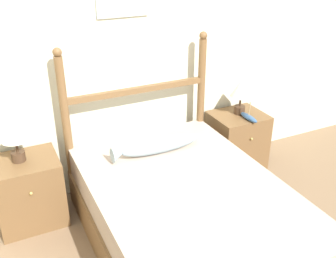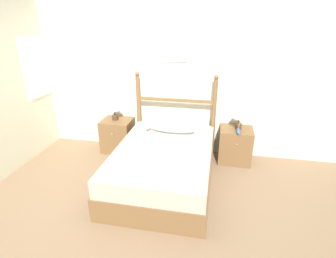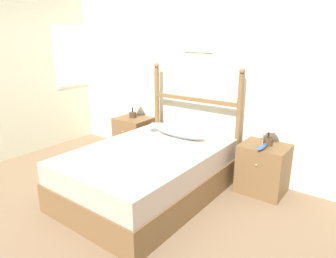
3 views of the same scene
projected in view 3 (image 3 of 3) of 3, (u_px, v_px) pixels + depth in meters
name	position (u px, v px, depth m)	size (l,w,h in m)	color
ground_plane	(94.00, 210.00, 3.15)	(16.00, 16.00, 0.00)	#7A6047
wall_back	(187.00, 73.00, 4.10)	(6.40, 0.08, 2.55)	beige
bed	(149.00, 172.00, 3.40)	(1.34, 1.94, 0.55)	brown
headboard	(194.00, 115.00, 3.98)	(1.34, 0.07, 1.40)	brown
nightstand_left	(134.00, 136.00, 4.62)	(0.52, 0.46, 0.57)	brown
nightstand_right	(263.00, 169.00, 3.45)	(0.52, 0.46, 0.57)	brown
table_lamp_left	(132.00, 102.00, 4.49)	(0.21, 0.21, 0.35)	#422D1E
table_lamp_right	(270.00, 125.00, 3.31)	(0.21, 0.21, 0.35)	#422D1E
model_boat	(262.00, 147.00, 3.25)	(0.06, 0.25, 0.18)	#335684
fish_pillow	(177.00, 132.00, 3.71)	(0.77, 0.13, 0.13)	#8499A3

